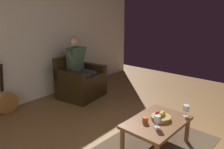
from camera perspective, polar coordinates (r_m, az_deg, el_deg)
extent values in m
cube|color=white|center=(4.60, -22.04, 9.07)|extent=(6.39, 0.06, 2.64)
cube|color=brown|center=(3.29, 10.90, -17.31)|extent=(1.66, 1.28, 0.01)
cube|color=black|center=(4.82, -7.71, -3.25)|extent=(0.93, 0.85, 0.41)
cube|color=black|center=(4.71, -7.26, -0.45)|extent=(0.67, 0.69, 0.10)
cube|color=black|center=(5.00, -5.24, 1.43)|extent=(0.22, 0.75, 0.24)
cube|color=black|center=(4.47, -10.77, -0.59)|extent=(0.22, 0.75, 0.24)
cube|color=black|center=(4.90, -10.71, 2.24)|extent=(0.85, 0.23, 0.46)
cube|color=#456549|center=(4.75, -9.28, 3.58)|extent=(0.37, 0.23, 0.53)
sphere|color=tan|center=(4.69, -9.50, 8.28)|extent=(0.19, 0.19, 0.19)
cylinder|color=#38353D|center=(4.76, -6.40, 0.55)|extent=(0.19, 0.44, 0.13)
cylinder|color=#38353D|center=(4.71, -4.25, -2.97)|extent=(0.13, 0.13, 0.51)
cylinder|color=#456549|center=(4.85, -7.30, 5.33)|extent=(0.21, 0.12, 0.29)
cylinder|color=#38353D|center=(4.61, -7.94, -0.03)|extent=(0.19, 0.44, 0.13)
cylinder|color=#38353D|center=(4.56, -5.74, -3.67)|extent=(0.13, 0.13, 0.51)
cylinder|color=#456549|center=(4.55, -10.56, 4.46)|extent=(0.21, 0.12, 0.29)
cube|color=brown|center=(3.10, 11.26, -11.76)|extent=(0.93, 0.65, 0.04)
cylinder|color=brown|center=(3.42, 18.47, -13.22)|extent=(0.06, 0.06, 0.34)
cylinder|color=brown|center=(3.61, 10.97, -10.92)|extent=(0.06, 0.06, 0.34)
cylinder|color=brown|center=(3.04, 2.62, -16.30)|extent=(0.06, 0.06, 0.34)
cylinder|color=#B37537|center=(4.46, -24.98, -6.54)|extent=(0.39, 0.17, 0.40)
cylinder|color=black|center=(4.40, -24.72, -6.49)|extent=(0.11, 0.03, 0.11)
cube|color=black|center=(4.39, -26.19, -0.81)|extent=(0.05, 0.13, 0.52)
cylinder|color=silver|center=(2.94, 11.29, -12.94)|extent=(0.07, 0.07, 0.01)
cylinder|color=silver|center=(2.92, 11.34, -12.29)|extent=(0.01, 0.01, 0.07)
cylinder|color=silver|center=(2.89, 11.42, -10.95)|extent=(0.08, 0.08, 0.08)
cylinder|color=#590C19|center=(2.90, 11.40, -11.36)|extent=(0.07, 0.07, 0.03)
cylinder|color=silver|center=(3.31, 18.08, -9.97)|extent=(0.07, 0.07, 0.01)
cylinder|color=silver|center=(3.29, 18.14, -9.32)|extent=(0.01, 0.01, 0.08)
cylinder|color=silver|center=(3.26, 18.26, -8.06)|extent=(0.08, 0.08, 0.08)
cylinder|color=#590C19|center=(3.27, 18.23, -8.42)|extent=(0.07, 0.07, 0.03)
cylinder|color=olive|center=(3.13, 12.29, -10.64)|extent=(0.26, 0.26, 0.05)
sphere|color=#7BB239|center=(3.05, 11.71, -10.42)|extent=(0.07, 0.07, 0.07)
sphere|color=gold|center=(3.11, 12.40, -9.91)|extent=(0.07, 0.07, 0.07)
sphere|color=gold|center=(3.15, 12.74, -9.54)|extent=(0.07, 0.07, 0.07)
sphere|color=red|center=(3.13, 11.52, -9.65)|extent=(0.07, 0.07, 0.07)
cylinder|color=#B64D20|center=(3.01, 8.41, -11.30)|extent=(0.08, 0.08, 0.08)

